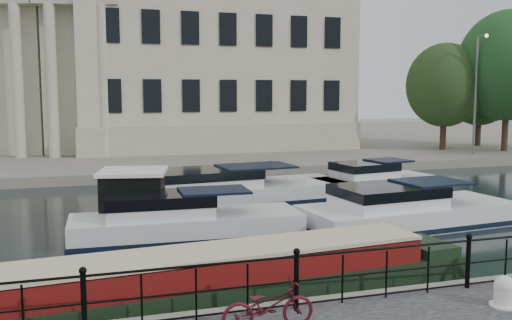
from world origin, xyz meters
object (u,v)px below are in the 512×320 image
(bicycle, at_px, (268,306))
(harbour_hut, at_px, (134,203))
(narrowboat, at_px, (205,286))
(mooring_bollard, at_px, (504,292))

(bicycle, xyz_separation_m, harbour_hut, (-1.36, 10.69, -0.05))
(bicycle, relative_size, harbour_hut, 0.48)
(narrowboat, bearing_deg, mooring_bollard, -38.18)
(mooring_bollard, xyz_separation_m, narrowboat, (-5.33, 3.47, -0.48))
(mooring_bollard, relative_size, narrowboat, 0.05)
(narrowboat, bearing_deg, harbour_hut, 91.52)
(mooring_bollard, height_order, narrowboat, narrowboat)
(bicycle, bearing_deg, harbour_hut, 7.19)
(bicycle, height_order, narrowboat, bicycle)
(narrowboat, relative_size, harbour_hut, 3.88)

